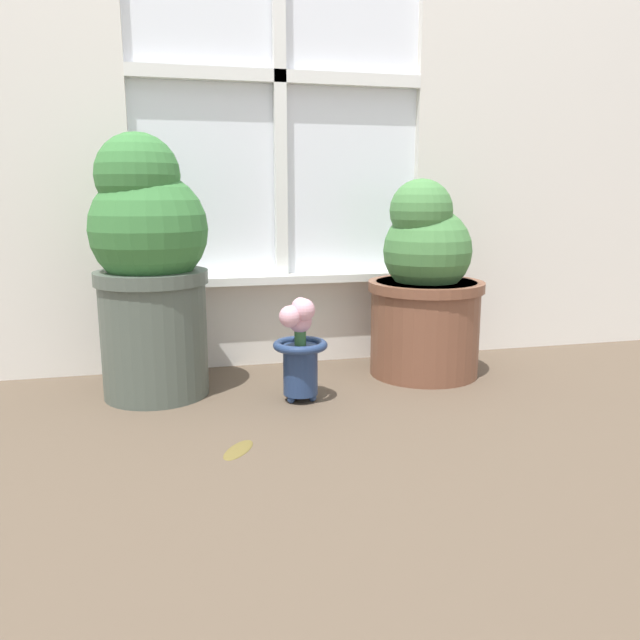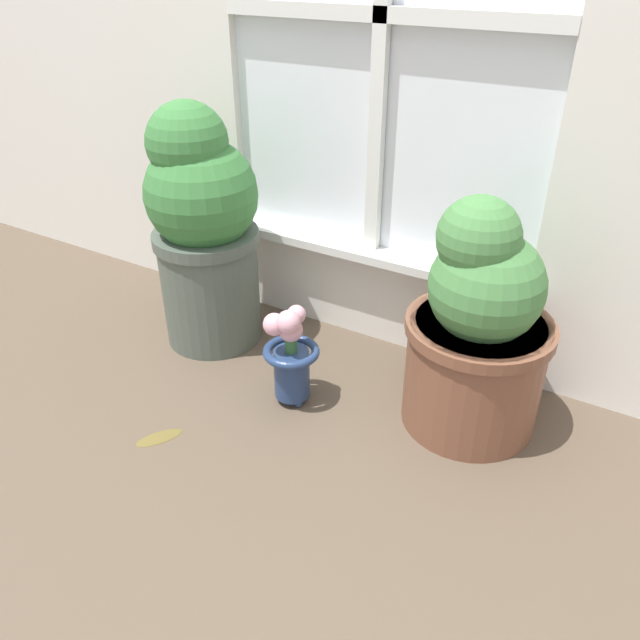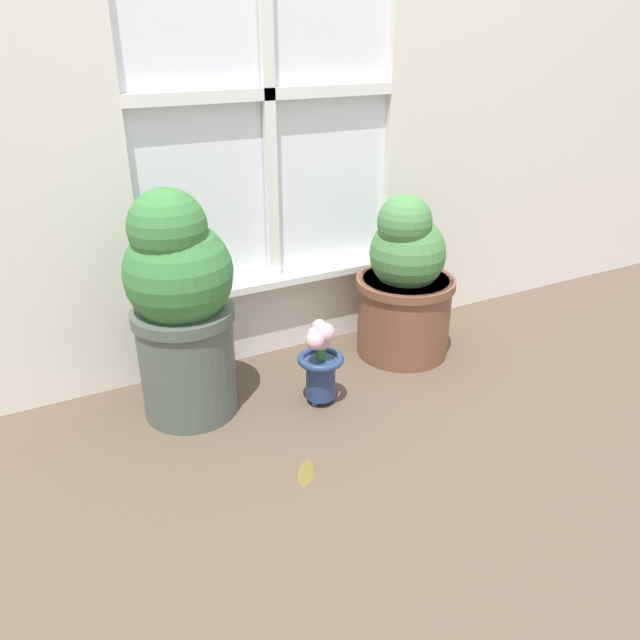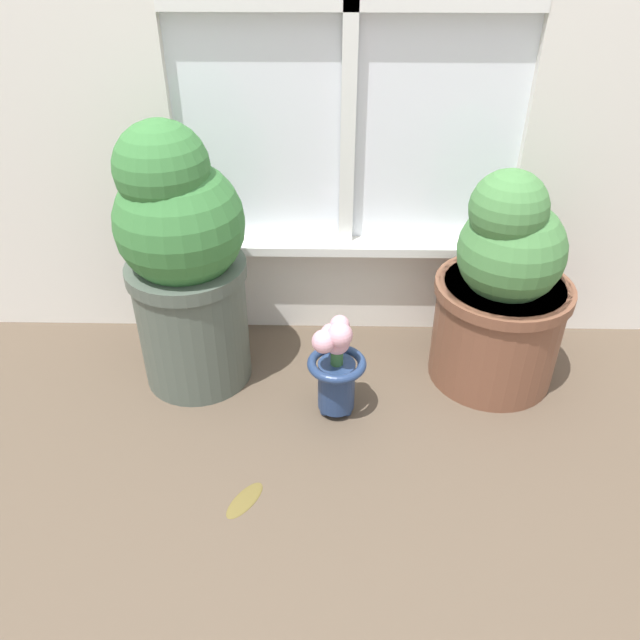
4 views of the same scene
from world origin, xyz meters
The scene contains 5 objects.
ground_plane centered at (0.00, 0.00, 0.00)m, with size 10.00×10.00×0.00m, color brown.
potted_plant_left centered at (-0.38, 0.39, 0.34)m, with size 0.30×0.30×0.67m.
potted_plant_right centered at (0.38, 0.41, 0.25)m, with size 0.33×0.33×0.56m.
flower_vase centered at (-0.02, 0.25, 0.14)m, with size 0.14×0.14×0.27m.
fallen_leaf centered at (-0.21, -0.03, 0.00)m, with size 0.09×0.12×0.01m.
Camera 4 is at (-0.04, -0.89, 1.04)m, focal length 35.00 mm.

